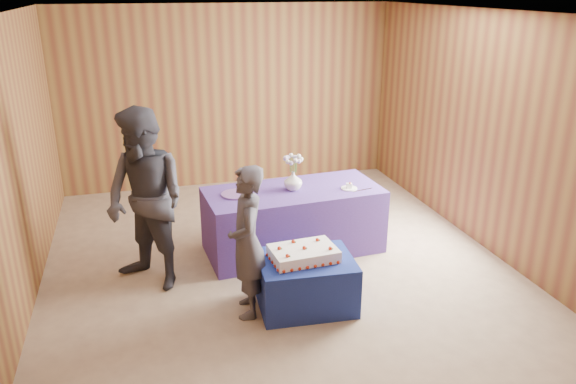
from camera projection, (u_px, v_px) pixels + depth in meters
name	position (u px, v px, depth m)	size (l,w,h in m)	color
ground	(279.00, 268.00, 6.21)	(6.00, 6.00, 0.00)	gray
room_shell	(278.00, 107.00, 5.58)	(5.04, 6.04, 2.72)	brown
cake_table	(306.00, 282.00, 5.41)	(0.90, 0.70, 0.50)	navy
serving_table	(293.00, 220.00, 6.52)	(2.00, 0.90, 0.75)	#4E338E
sheet_cake	(303.00, 253.00, 5.31)	(0.67, 0.48, 0.15)	white
vase	(293.00, 181.00, 6.35)	(0.21, 0.21, 0.22)	silver
flower_spray	(293.00, 159.00, 6.26)	(0.23, 0.23, 0.18)	#255E25
platter	(236.00, 194.00, 6.22)	(0.33, 0.33, 0.02)	#6C4A94
plate	(349.00, 188.00, 6.42)	(0.19, 0.19, 0.01)	white
cake_slice	(349.00, 185.00, 6.40)	(0.07, 0.06, 0.07)	white
knife	(362.00, 190.00, 6.37)	(0.26, 0.02, 0.00)	silver
guest_left	(247.00, 242.00, 5.13)	(0.53, 0.35, 1.46)	#3A3842
guest_right	(146.00, 201.00, 5.56)	(0.91, 0.71, 1.86)	#33323D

